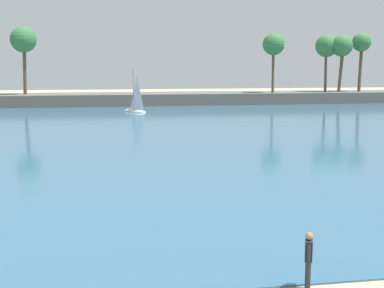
# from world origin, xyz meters

# --- Properties ---
(sea) EXTENTS (220.00, 107.37, 0.06)m
(sea) POSITION_xyz_m (0.00, 62.43, 0.03)
(sea) COLOR #33607F
(sea) RESTS_ON ground
(palm_headland) EXTENTS (119.75, 6.29, 13.02)m
(palm_headland) POSITION_xyz_m (-0.46, 76.19, 2.64)
(palm_headland) COLOR #605B54
(palm_headland) RESTS_ON ground
(person_at_waterline) EXTENTS (0.31, 0.52, 1.67)m
(person_at_waterline) POSITION_xyz_m (2.29, 8.47, 0.89)
(person_at_waterline) COLOR #23232D
(person_at_waterline) RESTS_ON ground
(sailboat_near_shore) EXTENTS (3.48, 4.18, 6.13)m
(sailboat_near_shore) POSITION_xyz_m (1.08, 64.01, 0.61)
(sailboat_near_shore) COLOR white
(sailboat_near_shore) RESTS_ON sea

